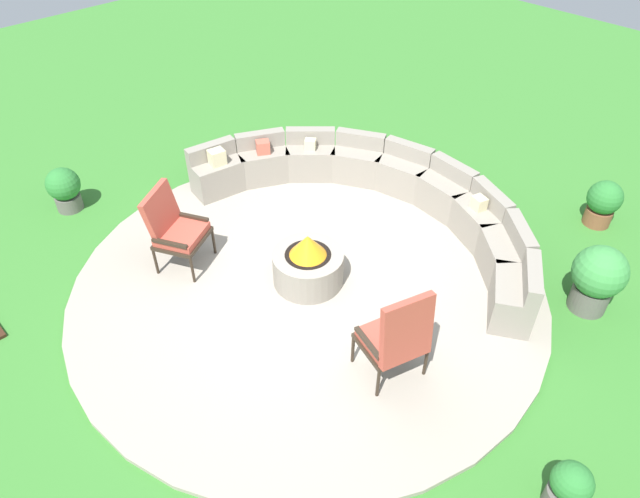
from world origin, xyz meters
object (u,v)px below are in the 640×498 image
Objects in this scene: potted_plant_0 at (569,488)px; potted_plant_4 at (598,277)px; fire_pit at (308,264)px; lounge_chair_front_right at (397,336)px; curved_stone_bench at (379,194)px; lounge_chair_front_left at (174,227)px; potted_plant_2 at (603,202)px; potted_plant_1 at (64,188)px.

potted_plant_4 reaches higher than potted_plant_0.
fire_pit is at bearing -140.77° from potted_plant_4.
lounge_chair_front_right is 1.33× the size of potted_plant_4.
curved_stone_bench is 2.84m from lounge_chair_front_left.
potted_plant_0 is 2.65m from potted_plant_4.
potted_plant_2 is at bearing 12.64° from lounge_chair_front_right.
lounge_chair_front_right is (3.05, 0.60, 0.03)m from lounge_chair_front_left.
potted_plant_1 is (-7.14, -1.06, 0.03)m from potted_plant_0.
fire_pit is 1.28× the size of potted_plant_2.
potted_plant_4 reaches higher than fire_pit.
lounge_chair_front_left is at bearing 117.24° from lounge_chair_front_right.
curved_stone_bench reaches higher than potted_plant_0.
lounge_chair_front_left is 2.24m from potted_plant_1.
lounge_chair_front_right reaches higher than potted_plant_1.
lounge_chair_front_left is (-1.40, -0.94, 0.28)m from fire_pit.
lounge_chair_front_left reaches higher than potted_plant_2.
lounge_chair_front_left is 0.93× the size of lounge_chair_front_right.
lounge_chair_front_right is at bearing 11.57° from potted_plant_1.
curved_stone_bench is 7.52× the size of potted_plant_2.
potted_plant_2 is at bearing 43.38° from potted_plant_1.
potted_plant_4 is at bearing 111.71° from potted_plant_0.
potted_plant_0 is at bearing -68.29° from potted_plant_4.
potted_plant_1 is at bearing -105.76° from lounge_chair_front_left.
lounge_chair_front_left is at bearing -173.27° from potted_plant_0.
curved_stone_bench is (-0.36, 1.70, 0.03)m from fire_pit.
potted_plant_1 is at bearing -171.57° from potted_plant_0.
fire_pit is at bearing 94.62° from lounge_chair_front_right.
lounge_chair_front_right is at bearing -93.51° from potted_plant_2.
lounge_chair_front_left is 3.11m from lounge_chair_front_right.
lounge_chair_front_right is 4.13m from potted_plant_2.
fire_pit is 1.71m from lounge_chair_front_left.
lounge_chair_front_right is (1.65, -0.34, 0.32)m from fire_pit.
lounge_chair_front_right is 1.93× the size of potted_plant_0.
lounge_chair_front_right is 5.35m from potted_plant_1.
lounge_chair_front_left is 5.76m from potted_plant_2.
potted_plant_4 reaches higher than potted_plant_2.
lounge_chair_front_right is at bearing -45.29° from curved_stone_bench.
potted_plant_1 is 0.75× the size of potted_plant_4.
curved_stone_bench reaches higher than potted_plant_2.
lounge_chair_front_left reaches higher than potted_plant_1.
fire_pit is 3.58m from potted_plant_0.
lounge_chair_front_left is 1.24× the size of potted_plant_4.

